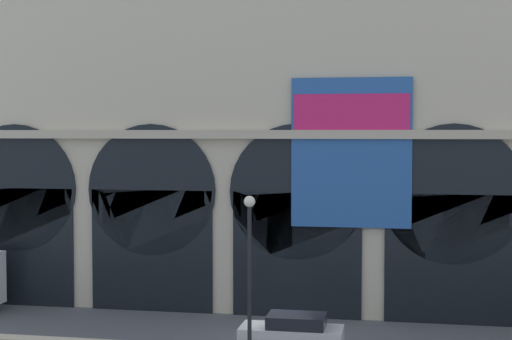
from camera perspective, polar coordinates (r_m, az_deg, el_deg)
station_building at (r=41.19m, az=3.63°, el=3.82°), size 47.14×6.02×20.63m
car_center at (r=33.60m, az=2.75°, el=-11.88°), size 4.40×2.22×1.55m
street_lamp_quayside at (r=29.68m, az=-0.48°, el=-6.72°), size 0.44×0.44×6.90m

